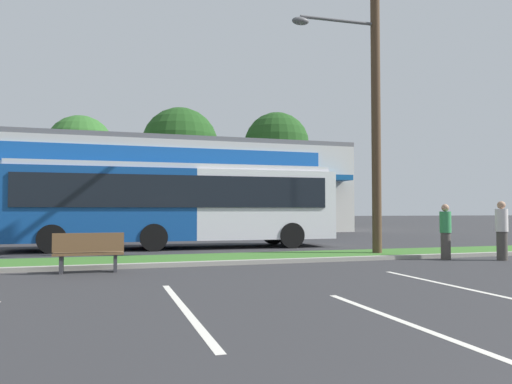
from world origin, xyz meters
The scene contains 16 objects.
grass_median centered at (0.00, 14.00, 0.06)m, with size 56.00×2.20×0.12m, color #386B28.
curb_lip centered at (0.00, 12.78, 0.06)m, with size 56.00×0.24×0.12m, color #99968C.
parking_stripe_1 centered at (-2.52, 7.18, 0.00)m, with size 0.12×4.80×0.01m, color silver.
parking_stripe_2 centered at (0.12, 5.22, 0.00)m, with size 0.12×4.80×0.01m, color silver.
parking_stripe_3 centered at (2.86, 7.81, 0.00)m, with size 0.12×4.80×0.01m, color silver.
storefront_building centered at (-1.05, 35.80, 3.10)m, with size 27.72×12.94×6.20m.
tree_mid_left centered at (-5.85, 46.09, 6.97)m, with size 6.00×6.00×9.99m.
tree_mid centered at (3.20, 46.95, 7.75)m, with size 7.34×7.34×11.43m.
tree_mid_right centered at (11.81, 43.28, 7.68)m, with size 6.14×6.14×10.77m.
utility_pole centered at (4.58, 13.77, 5.61)m, with size 3.03×2.40×10.52m.
city_bus centered at (-1.00, 19.09, 1.77)m, with size 12.62×2.91×3.25m.
bus_stop_bench centered at (-4.03, 12.12, 0.50)m, with size 1.60×0.45×0.95m.
car_3 centered at (-3.92, 25.31, 0.80)m, with size 4.47×1.86×1.59m.
car_4 centered at (1.33, 25.81, 0.77)m, with size 4.51×1.96×1.48m.
pedestrian_by_pole centered at (7.62, 11.59, 0.88)m, with size 0.35×0.35×1.76m.
pedestrian_mid centered at (6.18, 12.29, 0.84)m, with size 0.34×0.34×1.67m.
Camera 1 is at (-3.67, -0.15, 1.48)m, focal length 34.29 mm.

